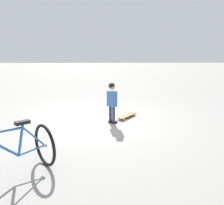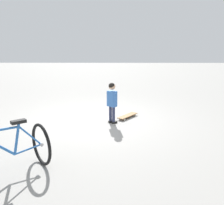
{
  "view_description": "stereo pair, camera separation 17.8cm",
  "coord_description": "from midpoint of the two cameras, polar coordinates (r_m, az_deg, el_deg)",
  "views": [
    {
      "loc": [
        0.4,
        -6.16,
        1.92
      ],
      "look_at": [
        0.52,
        -0.22,
        0.55
      ],
      "focal_mm": 38.24,
      "sensor_mm": 36.0,
      "label": 1
    },
    {
      "loc": [
        0.58,
        -6.16,
        1.92
      ],
      "look_at": [
        0.52,
        -0.22,
        0.55
      ],
      "focal_mm": 38.24,
      "sensor_mm": 36.0,
      "label": 2
    }
  ],
  "objects": [
    {
      "name": "skateboard",
      "position": [
        6.7,
        2.86,
        -3.12
      ],
      "size": [
        0.61,
        0.73,
        0.07
      ],
      "color": "olive",
      "rests_on": "ground"
    },
    {
      "name": "bicycle_mid",
      "position": [
        3.99,
        -23.82,
        -10.89
      ],
      "size": [
        1.28,
        1.23,
        0.85
      ],
      "color": "black",
      "rests_on": "ground"
    },
    {
      "name": "ground_plane",
      "position": [
        6.47,
        -5.44,
        -4.33
      ],
      "size": [
        50.0,
        50.0,
        0.0
      ],
      "primitive_type": "plane",
      "color": "gray"
    },
    {
      "name": "child_person",
      "position": [
        6.07,
        -0.83,
        0.98
      ],
      "size": [
        0.28,
        0.38,
        1.06
      ],
      "color": "#2D3351",
      "rests_on": "ground"
    }
  ]
}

